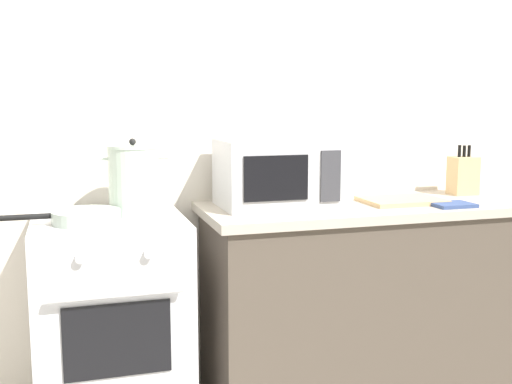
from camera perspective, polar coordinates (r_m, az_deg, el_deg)
The scene contains 10 objects.
back_wall at distance 3.01m, azimuth -1.54°, elevation 5.72°, with size 4.40×0.10×2.50m, color silver.
lower_cabinet_right at distance 3.06m, azimuth 11.40°, elevation -9.88°, with size 1.64×0.56×0.88m, color #4C4238.
countertop_right at distance 2.95m, azimuth 11.66°, elevation -1.35°, with size 1.70×0.60×0.04m, color #ADA393.
stove at distance 2.70m, azimuth -13.03°, elevation -11.99°, with size 0.60×0.64×0.92m.
stock_pot at distance 2.62m, azimuth -11.15°, elevation 1.10°, with size 0.30×0.21×0.32m.
frying_pan at distance 2.49m, azimuth -15.44°, elevation -2.19°, with size 0.46×0.26×0.05m.
microwave at distance 2.77m, azimuth 1.84°, elevation 1.76°, with size 0.50×0.37×0.30m.
cutting_board at distance 2.96m, azimuth 13.20°, elevation -0.76°, with size 0.36×0.26×0.02m, color tan.
knife_block at distance 3.30m, azimuth 18.45°, elevation 1.47°, with size 0.13×0.10×0.25m.
oven_mitt at distance 2.92m, azimuth 17.55°, elevation -1.11°, with size 0.18×0.14×0.02m, color #33477A.
Camera 1 is at (-0.50, -1.93, 1.39)m, focal length 43.66 mm.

